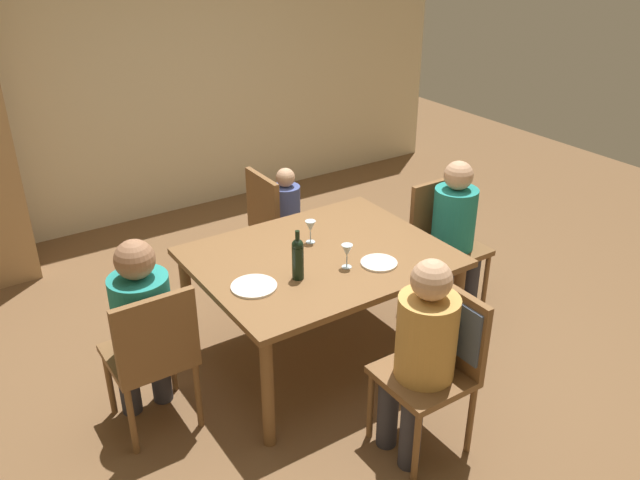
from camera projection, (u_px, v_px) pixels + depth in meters
ground_plane at (320, 354)px, 4.37m from camera, size 10.00×10.00×0.00m
rear_room_partition at (147, 72)px, 5.84m from camera, size 6.40×0.12×2.70m
dining_table at (320, 266)px, 4.07m from camera, size 1.51×1.20×0.75m
chair_left_end at (153, 351)px, 3.51m from camera, size 0.44×0.44×0.92m
chair_right_end at (444, 235)px, 4.75m from camera, size 0.44×0.44×0.92m
chair_near at (443, 347)px, 3.43m from camera, size 0.46×0.44×0.92m
chair_far_right at (277, 220)px, 4.98m from camera, size 0.44×0.44×0.92m
person_woman_host at (142, 321)px, 3.53m from camera, size 0.32×0.37×1.16m
person_man_bearded at (456, 226)px, 4.61m from camera, size 0.30×0.35×1.13m
person_man_guest at (422, 346)px, 3.33m from camera, size 0.36×0.31×1.15m
person_child_small at (289, 214)px, 5.02m from camera, size 0.25×0.22×0.94m
wine_bottle_tall_green at (298, 257)px, 3.71m from camera, size 0.07×0.07×0.30m
wine_glass_near_left at (310, 227)px, 4.13m from camera, size 0.07×0.07×0.15m
wine_glass_centre at (347, 251)px, 3.84m from camera, size 0.07×0.07×0.15m
dinner_plate_host at (379, 263)px, 3.92m from camera, size 0.22×0.22×0.01m
dinner_plate_guest_left at (254, 286)px, 3.68m from camera, size 0.26×0.26×0.01m
handbag at (324, 255)px, 5.39m from camera, size 0.19×0.30×0.22m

